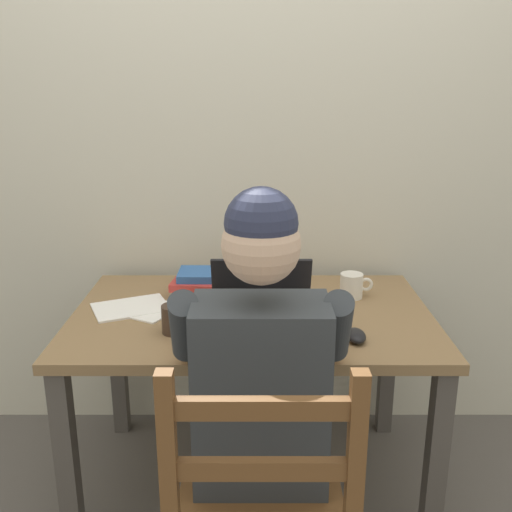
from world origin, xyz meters
TOP-DOWN VIEW (x-y plane):
  - ground_plane at (0.00, 0.00)m, footprint 8.00×8.00m
  - back_wall at (0.00, 0.48)m, footprint 6.00×0.04m
  - desk at (0.00, 0.00)m, footprint 1.25×0.79m
  - seated_person at (0.03, -0.47)m, footprint 0.50×0.60m
  - laptop at (0.03, -0.16)m, footprint 0.33×0.31m
  - computer_mouse at (0.33, -0.23)m, footprint 0.06×0.10m
  - coffee_mug_white at (0.37, 0.14)m, footprint 0.12×0.08m
  - coffee_mug_dark at (-0.24, -0.17)m, footprint 0.12×0.08m
  - book_stack_main at (-0.20, 0.17)m, footprint 0.21×0.18m
  - paper_pile_near_laptop at (-0.43, 0.03)m, footprint 0.31×0.27m
  - paper_pile_back_corner at (-0.37, 0.02)m, footprint 0.26×0.26m
  - paper_pile_side at (0.18, -0.11)m, footprint 0.27×0.26m
  - landscape_photo_print at (0.06, 0.22)m, footprint 0.13×0.10m

SIDE VIEW (x-z plane):
  - ground_plane at x=0.00m, z-range 0.00..0.00m
  - desk at x=0.00m, z-range 0.26..0.96m
  - seated_person at x=0.03m, z-range 0.06..1.31m
  - landscape_photo_print at x=0.06m, z-range 0.70..0.70m
  - paper_pile_side at x=0.18m, z-range 0.70..0.71m
  - paper_pile_back_corner at x=-0.37m, z-range 0.70..0.71m
  - paper_pile_near_laptop at x=-0.43m, z-range 0.70..0.71m
  - computer_mouse at x=0.33m, z-range 0.70..0.73m
  - book_stack_main at x=-0.20m, z-range 0.70..0.79m
  - coffee_mug_white at x=0.37m, z-range 0.70..0.79m
  - coffee_mug_dark at x=-0.24m, z-range 0.70..0.79m
  - laptop at x=0.03m, z-range 0.64..0.87m
  - back_wall at x=0.00m, z-range 0.00..2.60m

